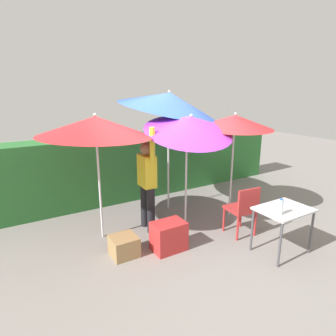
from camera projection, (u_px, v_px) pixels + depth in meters
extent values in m
plane|color=gray|center=(177.00, 230.00, 5.17)|extent=(24.00, 24.00, 0.00)
cube|color=#2D7033|center=(130.00, 166.00, 6.67)|extent=(8.00, 0.70, 1.47)
cylinder|color=silver|center=(168.00, 161.00, 5.89)|extent=(0.04, 0.04, 2.06)
cone|color=blue|center=(169.00, 102.00, 5.60)|extent=(2.04, 2.00, 0.90)
sphere|color=silver|center=(169.00, 92.00, 5.58)|extent=(0.05, 0.05, 0.05)
cylinder|color=silver|center=(232.00, 173.00, 5.60)|extent=(0.04, 0.04, 1.75)
cone|color=red|center=(235.00, 122.00, 5.33)|extent=(1.44, 1.44, 0.30)
sphere|color=silver|center=(236.00, 114.00, 5.30)|extent=(0.05, 0.05, 0.05)
cylinder|color=silver|center=(186.00, 182.00, 5.08)|extent=(0.04, 0.04, 1.76)
cone|color=purple|center=(189.00, 124.00, 4.82)|extent=(1.57, 1.54, 0.76)
sphere|color=silver|center=(191.00, 115.00, 4.79)|extent=(0.05, 0.05, 0.05)
cylinder|color=silver|center=(100.00, 189.00, 4.72)|extent=(0.04, 0.04, 1.75)
cone|color=red|center=(96.00, 126.00, 4.45)|extent=(1.81, 1.80, 0.39)
sphere|color=silver|center=(95.00, 115.00, 4.41)|extent=(0.05, 0.05, 0.05)
cylinder|color=black|center=(151.00, 211.00, 5.01)|extent=(0.14, 0.14, 0.82)
cylinder|color=black|center=(144.00, 205.00, 5.25)|extent=(0.14, 0.14, 0.82)
cube|color=yellow|center=(147.00, 171.00, 4.95)|extent=(0.23, 0.37, 0.56)
sphere|color=#8C6647|center=(146.00, 149.00, 4.85)|extent=(0.22, 0.22, 0.22)
cylinder|color=yellow|center=(152.00, 145.00, 4.62)|extent=(0.09, 0.09, 0.56)
cylinder|color=#8C6647|center=(142.00, 169.00, 5.15)|extent=(0.09, 0.09, 0.52)
cylinder|color=#B72D2D|center=(241.00, 215.00, 5.26)|extent=(0.04, 0.04, 0.44)
cylinder|color=#B72D2D|center=(224.00, 219.00, 5.10)|extent=(0.04, 0.04, 0.44)
cylinder|color=#B72D2D|center=(255.00, 224.00, 4.93)|extent=(0.04, 0.04, 0.44)
cylinder|color=#B72D2D|center=(238.00, 228.00, 4.77)|extent=(0.04, 0.04, 0.44)
cube|color=#B72D2D|center=(240.00, 209.00, 4.95)|extent=(0.48, 0.48, 0.05)
cube|color=#B72D2D|center=(249.00, 200.00, 4.72)|extent=(0.44, 0.08, 0.40)
cube|color=red|center=(169.00, 236.00, 4.49)|extent=(0.51, 0.36, 0.47)
cube|color=#9E7A4C|center=(124.00, 246.00, 4.36)|extent=(0.39, 0.39, 0.31)
cylinder|color=#4C4C51|center=(283.00, 220.00, 4.81)|extent=(0.04, 0.04, 0.70)
cylinder|color=#4C4C51|center=(252.00, 230.00, 4.45)|extent=(0.04, 0.04, 0.70)
cylinder|color=#4C4C51|center=(311.00, 232.00, 4.38)|extent=(0.04, 0.04, 0.70)
cylinder|color=#4C4C51|center=(280.00, 245.00, 4.02)|extent=(0.04, 0.04, 0.70)
cube|color=silver|center=(284.00, 209.00, 4.32)|extent=(0.80, 0.60, 0.03)
cylinder|color=silver|center=(281.00, 207.00, 4.08)|extent=(0.07, 0.07, 0.22)
cylinder|color=#2D60B7|center=(281.00, 199.00, 4.05)|extent=(0.04, 0.04, 0.02)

